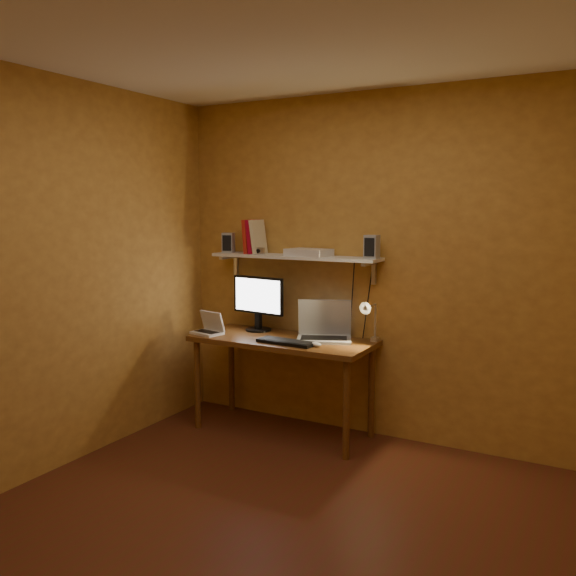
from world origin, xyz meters
The scene contains 14 objects.
room centered at (0.00, 0.00, 1.30)m, with size 3.44×3.24×2.64m.
desk centered at (-0.69, 1.28, 0.66)m, with size 1.40×0.60×0.75m.
wall_shelf centered at (-0.69, 1.47, 1.36)m, with size 1.40×0.25×0.21m.
monitor centered at (-1.01, 1.44, 1.00)m, with size 0.49×0.23×0.44m.
laptop centered at (-0.40, 1.40, 0.83)m, with size 0.49×0.43×0.30m.
netbook centered at (-1.28, 1.14, 0.80)m, with size 0.27×0.22×0.18m.
keyboard centered at (-0.58, 1.13, 0.76)m, with size 0.44×0.15×0.02m, color black.
mouse centered at (-0.34, 1.15, 0.77)m, with size 0.09×0.06×0.03m, color silver.
desk_lamp centered at (-0.03, 1.41, 0.96)m, with size 0.09×0.23×0.38m.
speaker_left centered at (-1.31, 1.46, 1.46)m, with size 0.09×0.09×0.16m, color #9A9CA2.
speaker_right centered at (-0.05, 1.47, 1.46)m, with size 0.09×0.09×0.17m, color #9A9CA2.
books centered at (-1.07, 1.48, 1.51)m, with size 0.14×0.19×0.27m.
shelf_camera centered at (-0.99, 1.42, 1.40)m, with size 0.09×0.05×0.05m.
router centered at (-0.56, 1.46, 1.40)m, with size 0.33×0.22×0.05m, color silver.
Camera 1 is at (1.55, -2.72, 1.74)m, focal length 38.00 mm.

